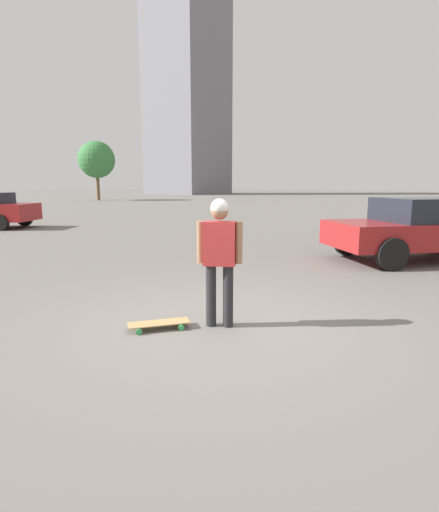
% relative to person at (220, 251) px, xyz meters
% --- Properties ---
extents(ground_plane, '(220.00, 220.00, 0.00)m').
position_rel_person_xyz_m(ground_plane, '(0.00, 0.00, -0.99)').
color(ground_plane, slate).
extents(person, '(0.38, 0.50, 1.63)m').
position_rel_person_xyz_m(person, '(0.00, 0.00, 0.00)').
color(person, '#262628').
rests_on(person, ground_plane).
extents(skateboard, '(0.77, 0.62, 0.09)m').
position_rel_person_xyz_m(skateboard, '(-0.58, 0.52, -0.92)').
color(skateboard, tan).
rests_on(skateboard, ground_plane).
extents(car_parked_near, '(4.33, 4.04, 1.49)m').
position_rel_person_xyz_m(car_parked_near, '(6.48, -0.77, -0.21)').
color(car_parked_near, maroon).
rests_on(car_parked_near, ground_plane).
extents(building_block_distant, '(10.84, 12.35, 32.91)m').
position_rel_person_xyz_m(building_block_distant, '(50.28, 49.20, 15.47)').
color(building_block_distant, slate).
rests_on(building_block_distant, ground_plane).
extents(tree_distant, '(4.05, 4.05, 6.51)m').
position_rel_person_xyz_m(tree_distant, '(22.64, 36.50, 3.49)').
color(tree_distant, brown).
rests_on(tree_distant, ground_plane).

